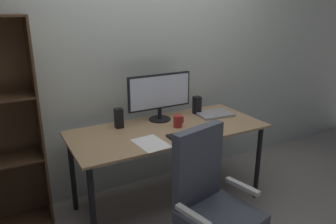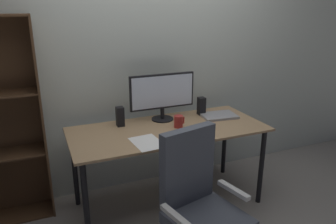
{
  "view_description": "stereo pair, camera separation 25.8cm",
  "coord_description": "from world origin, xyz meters",
  "views": [
    {
      "loc": [
        -1.24,
        -2.27,
        1.74
      ],
      "look_at": [
        -0.01,
        -0.01,
        0.89
      ],
      "focal_mm": 34.58,
      "sensor_mm": 36.0,
      "label": 1
    },
    {
      "loc": [
        -1.0,
        -2.38,
        1.74
      ],
      "look_at": [
        -0.01,
        -0.01,
        0.89
      ],
      "focal_mm": 34.58,
      "sensor_mm": 36.0,
      "label": 2
    }
  ],
  "objects": [
    {
      "name": "keyboard",
      "position": [
        0.04,
        -0.21,
        0.75
      ],
      "size": [
        0.29,
        0.11,
        0.02
      ],
      "primitive_type": "cube",
      "rotation": [
        0.0,
        0.0,
        0.01
      ],
      "color": "black",
      "rests_on": "desk"
    },
    {
      "name": "monitor",
      "position": [
        0.03,
        0.22,
        0.99
      ],
      "size": [
        0.61,
        0.2,
        0.43
      ],
      "color": "black",
      "rests_on": "desk"
    },
    {
      "name": "mouse",
      "position": [
        0.25,
        -0.19,
        0.76
      ],
      "size": [
        0.07,
        0.1,
        0.03
      ],
      "primitive_type": "cube",
      "rotation": [
        0.0,
        0.0,
        0.15
      ],
      "color": "black",
      "rests_on": "desk"
    },
    {
      "name": "coffee_mug",
      "position": [
        0.09,
        -0.01,
        0.79
      ],
      "size": [
        0.09,
        0.08,
        0.1
      ],
      "color": "#B72D28",
      "rests_on": "desk"
    },
    {
      "name": "bookshelf",
      "position": [
        -1.29,
        0.37,
        0.83
      ],
      "size": [
        0.6,
        0.28,
        1.68
      ],
      "color": "#4C331E",
      "rests_on": "ground"
    },
    {
      "name": "paper_sheet",
      "position": [
        -0.27,
        -0.22,
        0.74
      ],
      "size": [
        0.23,
        0.31,
        0.0
      ],
      "primitive_type": "cube",
      "rotation": [
        0.0,
        0.0,
        0.08
      ],
      "color": "white",
      "rests_on": "desk"
    },
    {
      "name": "ground_plane",
      "position": [
        0.0,
        0.0,
        0.0
      ],
      "size": [
        12.0,
        12.0,
        0.0
      ],
      "primitive_type": "plane",
      "color": "gray"
    },
    {
      "name": "speaker_left",
      "position": [
        -0.36,
        0.22,
        0.82
      ],
      "size": [
        0.06,
        0.07,
        0.17
      ],
      "primitive_type": "cube",
      "color": "black",
      "rests_on": "desk"
    },
    {
      "name": "office_chair",
      "position": [
        -0.13,
        -0.83,
        0.46
      ],
      "size": [
        0.57,
        0.55,
        1.01
      ],
      "rotation": [
        0.0,
        0.0,
        0.23
      ],
      "color": "silver",
      "rests_on": "ground"
    },
    {
      "name": "back_wall",
      "position": [
        0.0,
        0.54,
        1.3
      ],
      "size": [
        6.4,
        0.1,
        2.6
      ],
      "primitive_type": "cube",
      "color": "beige",
      "rests_on": "ground"
    },
    {
      "name": "speaker_right",
      "position": [
        0.43,
        0.22,
        0.82
      ],
      "size": [
        0.06,
        0.07,
        0.17
      ],
      "primitive_type": "cube",
      "color": "black",
      "rests_on": "desk"
    },
    {
      "name": "laptop",
      "position": [
        0.56,
        0.09,
        0.75
      ],
      "size": [
        0.34,
        0.26,
        0.02
      ],
      "primitive_type": "cube",
      "rotation": [
        0.0,
        0.0,
        -0.11
      ],
      "color": "#99999E",
      "rests_on": "desk"
    },
    {
      "name": "desk",
      "position": [
        0.0,
        0.0,
        0.66
      ],
      "size": [
        1.67,
        0.73,
        0.74
      ],
      "color": "tan",
      "rests_on": "ground"
    }
  ]
}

